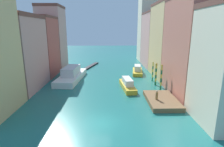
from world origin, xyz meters
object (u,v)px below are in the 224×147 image
at_px(waterfront_dock, 162,100).
at_px(mooring_pole_1, 156,74).
at_px(mooring_pole_2, 153,71).
at_px(vaporetto_white, 71,75).
at_px(person_on_dock, 157,95).
at_px(mooring_pole_0, 161,77).
at_px(gondola_black, 91,66).
at_px(motorboat_1, 137,70).
at_px(motorboat_0, 127,84).

height_order(waterfront_dock, mooring_pole_1, mooring_pole_1).
xyz_separation_m(mooring_pole_2, vaporetto_white, (-17.23, 1.04, -1.00)).
relative_size(person_on_dock, mooring_pole_1, 0.32).
relative_size(mooring_pole_0, gondola_black, 0.44).
height_order(waterfront_dock, motorboat_1, motorboat_1).
bearing_deg(person_on_dock, gondola_black, 114.32).
relative_size(mooring_pole_1, motorboat_1, 0.57).
distance_m(waterfront_dock, mooring_pole_2, 11.78).
relative_size(mooring_pole_1, gondola_black, 0.41).
relative_size(motorboat_0, motorboat_1, 1.00).
bearing_deg(person_on_dock, mooring_pole_0, 69.27).
distance_m(mooring_pole_2, motorboat_1, 7.22).
bearing_deg(mooring_pole_1, mooring_pole_2, 88.23).
distance_m(mooring_pole_0, motorboat_1, 13.04).
bearing_deg(waterfront_dock, motorboat_0, 123.84).
bearing_deg(mooring_pole_1, vaporetto_white, 166.89).
height_order(waterfront_dock, mooring_pole_0, mooring_pole_0).
relative_size(mooring_pole_2, vaporetto_white, 0.31).
xyz_separation_m(mooring_pole_0, mooring_pole_2, (-0.08, 5.97, -0.33)).
bearing_deg(mooring_pole_1, person_on_dock, -103.20).
height_order(person_on_dock, mooring_pole_1, mooring_pole_1).
bearing_deg(vaporetto_white, waterfront_dock, -38.42).
bearing_deg(waterfront_dock, vaporetto_white, 141.58).
relative_size(waterfront_dock, mooring_pole_2, 1.80).
xyz_separation_m(person_on_dock, vaporetto_white, (-15.01, 13.08, -0.25)).
bearing_deg(motorboat_0, person_on_dock, -63.43).
height_order(mooring_pole_0, mooring_pole_2, mooring_pole_0).
xyz_separation_m(gondola_black, motorboat_0, (8.64, -19.88, 0.56)).
xyz_separation_m(mooring_pole_2, motorboat_0, (-5.78, -4.94, -1.30)).
xyz_separation_m(mooring_pole_1, motorboat_1, (-2.02, 9.73, -1.50)).
bearing_deg(vaporetto_white, mooring_pole_0, -22.05).
height_order(waterfront_dock, mooring_pole_2, mooring_pole_2).
height_order(mooring_pole_2, motorboat_1, mooring_pole_2).
bearing_deg(mooring_pole_2, motorboat_0, -139.43).
xyz_separation_m(waterfront_dock, vaporetto_white, (-15.91, 12.62, 0.71)).
height_order(mooring_pole_2, motorboat_0, mooring_pole_2).
xyz_separation_m(gondola_black, motorboat_1, (12.30, -8.16, 0.54)).
xyz_separation_m(waterfront_dock, motorboat_0, (-4.45, 6.64, 0.41)).
relative_size(person_on_dock, gondola_black, 0.13).
height_order(waterfront_dock, motorboat_0, motorboat_0).
bearing_deg(mooring_pole_2, gondola_black, 133.99).
relative_size(mooring_pole_1, vaporetto_white, 0.34).
relative_size(mooring_pole_0, mooring_pole_2, 1.16).
distance_m(waterfront_dock, motorboat_1, 18.38).
bearing_deg(mooring_pole_2, person_on_dock, -100.46).
distance_m(person_on_dock, gondola_black, 29.63).
xyz_separation_m(mooring_pole_1, motorboat_0, (-5.68, -1.99, -1.49)).
bearing_deg(motorboat_1, motorboat_0, -107.36).
distance_m(waterfront_dock, mooring_pole_1, 8.92).
height_order(person_on_dock, gondola_black, person_on_dock).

